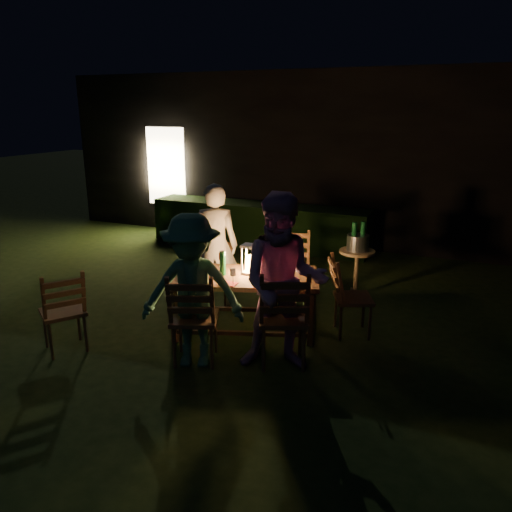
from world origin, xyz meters
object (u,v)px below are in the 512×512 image
at_px(ice_bucket, 358,243).
at_px(bottle_bucket_a, 354,239).
at_px(chair_far_left, 216,286).
at_px(bottle_table, 223,263).
at_px(dining_table, 245,281).
at_px(chair_end, 351,310).
at_px(lantern, 249,261).
at_px(bottle_bucket_b, 362,239).
at_px(chair_near_left, 195,333).
at_px(person_opp_left, 192,292).
at_px(chair_far_right, 292,285).
at_px(person_house_side, 215,245).
at_px(person_opp_right, 284,283).
at_px(chair_near_right, 283,335).
at_px(chair_spare, 65,325).
at_px(side_table, 357,256).

distance_m(ice_bucket, bottle_bucket_a, 0.08).
xyz_separation_m(chair_far_left, bottle_table, (0.45, -0.66, 0.56)).
xyz_separation_m(dining_table, chair_end, (1.16, 0.41, -0.33)).
bearing_deg(dining_table, bottle_table, -180.00).
xyz_separation_m(lantern, bottle_table, (-0.27, -0.15, -0.02)).
relative_size(chair_end, bottle_bucket_b, 3.00).
height_order(chair_near_left, person_opp_left, person_opp_left).
height_order(chair_near_left, chair_far_left, chair_near_left).
height_order(dining_table, chair_far_right, chair_far_right).
distance_m(chair_far_left, chair_far_right, 1.00).
height_order(person_house_side, bottle_bucket_b, person_house_side).
bearing_deg(ice_bucket, bottle_bucket_a, -141.34).
height_order(chair_near_left, person_opp_right, person_opp_right).
xyz_separation_m(chair_far_right, person_opp_left, (-0.40, -1.84, 0.48)).
bearing_deg(person_house_side, chair_far_right, 177.21).
relative_size(chair_near_left, lantern, 2.97).
bearing_deg(person_opp_left, bottle_bucket_a, 48.04).
relative_size(chair_near_right, bottle_table, 3.88).
height_order(chair_spare, side_table, chair_spare).
distance_m(chair_near_right, person_opp_right, 0.57).
xyz_separation_m(chair_near_right, lantern, (-0.66, 0.64, 0.52)).
relative_size(chair_far_left, side_table, 1.36).
bearing_deg(lantern, bottle_table, -150.76).
relative_size(chair_far_right, bottle_bucket_b, 3.22).
bearing_deg(chair_spare, person_opp_left, -42.73).
bearing_deg(person_opp_left, chair_far_left, 89.93).
xyz_separation_m(chair_far_left, chair_end, (1.84, -0.16, 0.02)).
bearing_deg(chair_spare, side_table, -5.52).
xyz_separation_m(chair_far_left, bottle_bucket_b, (1.67, 1.13, 0.55)).
bearing_deg(bottle_bucket_b, chair_spare, -131.24).
distance_m(side_table, bottle_bucket_b, 0.25).
distance_m(chair_end, bottle_bucket_b, 1.40).
bearing_deg(chair_end, person_house_side, -119.75).
relative_size(chair_near_right, person_opp_left, 0.69).
xyz_separation_m(dining_table, bottle_bucket_a, (0.89, 1.62, 0.19)).
height_order(chair_near_left, chair_end, chair_near_left).
xyz_separation_m(dining_table, bottle_table, (-0.24, -0.08, 0.21)).
relative_size(person_opp_right, side_table, 2.72).
xyz_separation_m(dining_table, person_opp_left, (-0.15, -0.92, 0.16)).
xyz_separation_m(bottle_table, side_table, (1.18, 1.75, -0.25)).
height_order(person_opp_right, side_table, person_opp_right).
height_order(dining_table, chair_spare, chair_spare).
bearing_deg(bottle_table, dining_table, 19.77).
xyz_separation_m(chair_spare, bottle_bucket_b, (2.56, 2.92, 0.53)).
bearing_deg(person_opp_right, person_opp_left, 180.00).
bearing_deg(bottle_table, ice_bucket, 56.01).
xyz_separation_m(chair_near_right, chair_far_left, (-1.37, 1.15, -0.06)).
height_order(person_opp_right, bottle_bucket_a, person_opp_right).
bearing_deg(chair_end, lantern, -96.19).
distance_m(dining_table, ice_bucket, 1.92).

